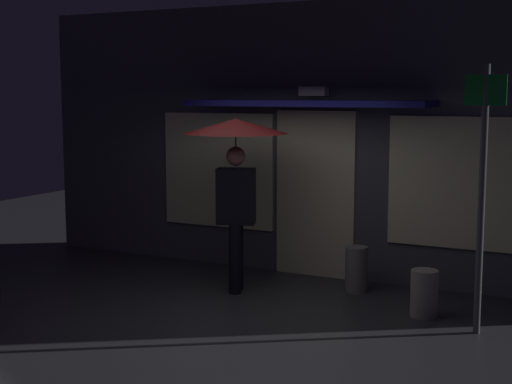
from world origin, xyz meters
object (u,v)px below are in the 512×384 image
(sidewalk_bollard_2, at_px, (356,269))
(street_sign_post, at_px, (482,185))
(person_with_umbrella, at_px, (236,152))
(sidewalk_bollard, at_px, (424,293))

(sidewalk_bollard_2, bearing_deg, street_sign_post, -30.40)
(sidewalk_bollard_2, bearing_deg, person_with_umbrella, -154.12)
(person_with_umbrella, xyz_separation_m, sidewalk_bollard_2, (1.33, 0.64, -1.44))
(person_with_umbrella, distance_m, street_sign_post, 2.97)
(street_sign_post, relative_size, sidewalk_bollard_2, 4.80)
(street_sign_post, bearing_deg, person_with_umbrella, 174.04)
(person_with_umbrella, xyz_separation_m, street_sign_post, (2.95, -0.31, -0.19))
(person_with_umbrella, bearing_deg, street_sign_post, 154.34)
(street_sign_post, bearing_deg, sidewalk_bollard, 152.88)
(street_sign_post, xyz_separation_m, sidewalk_bollard_2, (-1.62, 0.95, -1.24))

